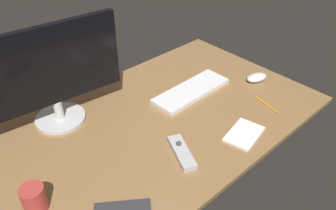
# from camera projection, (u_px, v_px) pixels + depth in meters

# --- Properties ---
(desk) EXTENTS (1.40, 0.84, 0.02)m
(desk) POSITION_uv_depth(u_px,v_px,m) (157.00, 123.00, 1.44)
(desk) COLOR olive
(desk) RESTS_ON ground
(monitor) EXTENTS (0.57, 0.21, 0.41)m
(monitor) POSITION_uv_depth(u_px,v_px,m) (50.00, 73.00, 1.31)
(monitor) COLOR silver
(monitor) RESTS_ON desk
(keyboard) EXTENTS (0.39, 0.14, 0.02)m
(keyboard) POSITION_uv_depth(u_px,v_px,m) (191.00, 91.00, 1.60)
(keyboard) COLOR white
(keyboard) RESTS_ON desk
(computer_mouse) EXTENTS (0.12, 0.09, 0.04)m
(computer_mouse) POSITION_uv_depth(u_px,v_px,m) (257.00, 77.00, 1.67)
(computer_mouse) COLOR silver
(computer_mouse) RESTS_ON desk
(media_remote) EXTENTS (0.12, 0.18, 0.04)m
(media_remote) POSITION_uv_depth(u_px,v_px,m) (182.00, 152.00, 1.27)
(media_remote) COLOR #B7B7BC
(media_remote) RESTS_ON desk
(tv_remote) EXTENTS (0.17, 0.14, 0.02)m
(tv_remote) POSITION_uv_depth(u_px,v_px,m) (123.00, 208.00, 1.07)
(tv_remote) COLOR #2D2D33
(tv_remote) RESTS_ON desk
(coffee_mug) EXTENTS (0.08, 0.08, 0.09)m
(coffee_mug) POSITION_uv_depth(u_px,v_px,m) (34.00, 199.00, 1.06)
(coffee_mug) COLOR #B23833
(coffee_mug) RESTS_ON desk
(notepad) EXTENTS (0.18, 0.14, 0.01)m
(notepad) POSITION_uv_depth(u_px,v_px,m) (244.00, 134.00, 1.36)
(notepad) COLOR white
(notepad) RESTS_ON desk
(pen) EXTENTS (0.04, 0.14, 0.01)m
(pen) POSITION_uv_depth(u_px,v_px,m) (267.00, 105.00, 1.52)
(pen) COLOR orange
(pen) RESTS_ON desk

